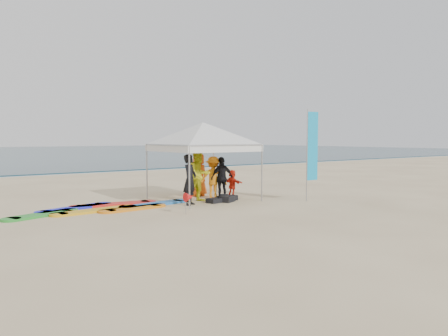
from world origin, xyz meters
TOP-DOWN VIEW (x-y plane):
  - ground at (0.00, 0.00)m, footprint 120.00×120.00m
  - shoreline_foam at (0.00, 18.20)m, footprint 160.00×1.20m
  - person_black_a at (-0.32, 2.66)m, footprint 0.75×0.69m
  - person_yellow at (0.37, 3.17)m, footprint 0.94×0.75m
  - person_orange_a at (1.21, 3.50)m, footprint 1.15×1.10m
  - person_black_b at (1.42, 3.24)m, footprint 0.94×0.45m
  - person_orange_b at (1.14, 4.38)m, footprint 0.90×0.67m
  - person_seated at (2.20, 3.63)m, footprint 0.31×0.95m
  - canopy_tent at (0.73, 3.45)m, footprint 4.28×4.28m
  - feather_flag at (3.73, 0.94)m, footprint 0.56×0.04m
  - marker_pennant at (-1.20, 1.27)m, footprint 0.28×0.28m
  - gear_pile at (1.10, 2.65)m, footprint 1.34×0.99m
  - surfboard_spread at (-2.95, 3.55)m, footprint 5.68×2.05m

SIDE VIEW (x-z plane):
  - ground at x=0.00m, z-range 0.00..0.00m
  - shoreline_foam at x=0.00m, z-range 0.00..0.01m
  - surfboard_spread at x=-2.95m, z-range 0.00..0.07m
  - gear_pile at x=1.10m, z-range -0.01..0.21m
  - marker_pennant at x=-1.20m, z-range 0.18..0.81m
  - person_seated at x=2.20m, z-range 0.00..1.02m
  - person_black_b at x=1.42m, z-range 0.00..1.56m
  - person_orange_a at x=1.21m, z-range 0.00..1.57m
  - person_orange_b at x=1.14m, z-range 0.00..1.67m
  - person_black_a at x=-0.32m, z-range 0.00..1.71m
  - person_yellow at x=0.37m, z-range 0.00..1.88m
  - feather_flag at x=3.73m, z-range 0.29..3.57m
  - canopy_tent at x=0.73m, z-range 1.20..4.42m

